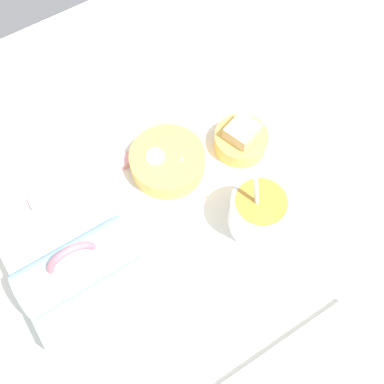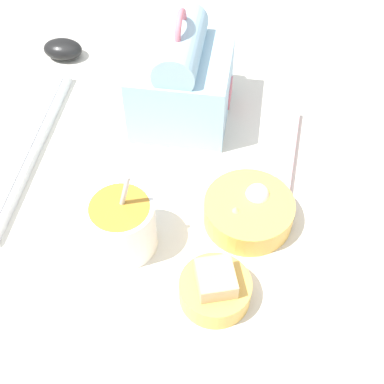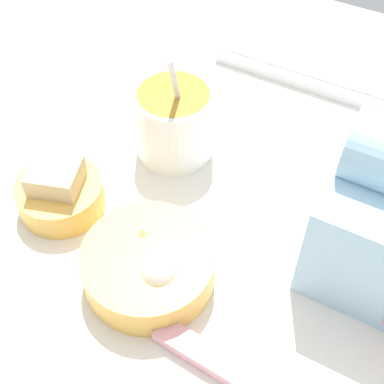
# 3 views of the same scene
# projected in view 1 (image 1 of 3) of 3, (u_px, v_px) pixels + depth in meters

# --- Properties ---
(desk_surface) EXTENTS (1.40, 1.10, 0.02)m
(desk_surface) POSITION_uv_depth(u_px,v_px,m) (181.00, 206.00, 0.89)
(desk_surface) COLOR silver
(desk_surface) RESTS_ON ground
(lunch_bag) EXTENTS (0.18, 0.17, 0.22)m
(lunch_bag) POSITION_uv_depth(u_px,v_px,m) (87.00, 279.00, 0.73)
(lunch_bag) COLOR #9EC6DB
(lunch_bag) RESTS_ON desk_surface
(soup_cup) EXTENTS (0.10, 0.10, 0.15)m
(soup_cup) POSITION_uv_depth(u_px,v_px,m) (258.00, 212.00, 0.82)
(soup_cup) COLOR white
(soup_cup) RESTS_ON desk_surface
(bento_bowl_sandwich) EXTENTS (0.10, 0.10, 0.07)m
(bento_bowl_sandwich) POSITION_uv_depth(u_px,v_px,m) (241.00, 139.00, 0.91)
(bento_bowl_sandwich) COLOR #EAB24C
(bento_bowl_sandwich) RESTS_ON desk_surface
(bento_bowl_snacks) EXTENTS (0.14, 0.14, 0.06)m
(bento_bowl_snacks) POSITION_uv_depth(u_px,v_px,m) (168.00, 161.00, 0.89)
(bento_bowl_snacks) COLOR #EAB24C
(bento_bowl_snacks) RESTS_ON desk_surface
(chopstick_case) EXTENTS (0.21, 0.04, 0.02)m
(chopstick_case) POSITION_uv_depth(u_px,v_px,m) (84.00, 180.00, 0.89)
(chopstick_case) COLOR pink
(chopstick_case) RESTS_ON desk_surface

